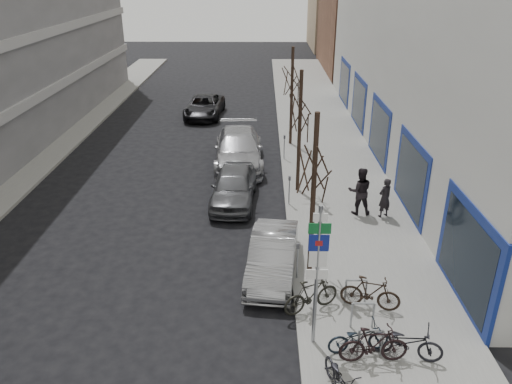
{
  "coord_description": "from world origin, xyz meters",
  "views": [
    {
      "loc": [
        1.02,
        -10.56,
        9.31
      ],
      "look_at": [
        0.8,
        5.62,
        2.0
      ],
      "focal_mm": 35.0,
      "sensor_mm": 36.0,
      "label": 1
    }
  ],
  "objects_px": {
    "meter_front": "(298,257)",
    "pedestrian_near": "(385,198)",
    "meter_back": "(284,145)",
    "bike_rack": "(363,312)",
    "bike_far_inner": "(370,293)",
    "highway_sign_pole": "(317,269)",
    "bike_mid_inner": "(311,295)",
    "parked_car_mid": "(234,186)",
    "bike_near_left": "(340,377)",
    "lane_car": "(204,106)",
    "tree_mid": "(300,103)",
    "tree_near": "(315,157)",
    "meter_mid": "(289,187)",
    "tree_far": "(292,73)",
    "bike_near_right": "(374,344)",
    "parked_car_back": "(239,149)",
    "bike_far_curb": "(406,339)",
    "bike_mid_curb": "(359,336)",
    "pedestrian_far": "(360,191)",
    "parked_car_front": "(273,256)"
  },
  "relations": [
    {
      "from": "bike_mid_inner",
      "to": "lane_car",
      "type": "xyz_separation_m",
      "value": [
        -5.39,
        21.27,
        -0.01
      ]
    },
    {
      "from": "parked_car_front",
      "to": "pedestrian_far",
      "type": "xyz_separation_m",
      "value": [
        3.56,
        4.25,
        0.46
      ]
    },
    {
      "from": "parked_car_mid",
      "to": "bike_near_right",
      "type": "bearing_deg",
      "value": -64.42
    },
    {
      "from": "meter_front",
      "to": "pedestrian_near",
      "type": "height_order",
      "value": "pedestrian_near"
    },
    {
      "from": "meter_mid",
      "to": "bike_near_right",
      "type": "bearing_deg",
      "value": -79.66
    },
    {
      "from": "parked_car_mid",
      "to": "highway_sign_pole",
      "type": "bearing_deg",
      "value": -70.86
    },
    {
      "from": "tree_mid",
      "to": "pedestrian_near",
      "type": "distance_m",
      "value": 5.22
    },
    {
      "from": "highway_sign_pole",
      "to": "bike_rack",
      "type": "distance_m",
      "value": 2.36
    },
    {
      "from": "bike_far_inner",
      "to": "pedestrian_near",
      "type": "distance_m",
      "value": 6.19
    },
    {
      "from": "parked_car_front",
      "to": "parked_car_mid",
      "type": "bearing_deg",
      "value": 111.97
    },
    {
      "from": "tree_far",
      "to": "parked_car_back",
      "type": "distance_m",
      "value": 5.26
    },
    {
      "from": "tree_near",
      "to": "meter_mid",
      "type": "bearing_deg",
      "value": 95.14
    },
    {
      "from": "bike_mid_inner",
      "to": "parked_car_mid",
      "type": "relative_size",
      "value": 0.41
    },
    {
      "from": "tree_near",
      "to": "pedestrian_near",
      "type": "bearing_deg",
      "value": 50.07
    },
    {
      "from": "bike_near_left",
      "to": "pedestrian_far",
      "type": "distance_m",
      "value": 9.72
    },
    {
      "from": "tree_mid",
      "to": "bike_mid_inner",
      "type": "bearing_deg",
      "value": -90.99
    },
    {
      "from": "tree_near",
      "to": "parked_car_mid",
      "type": "bearing_deg",
      "value": 117.12
    },
    {
      "from": "parked_car_front",
      "to": "meter_back",
      "type": "bearing_deg",
      "value": 91.91
    },
    {
      "from": "tree_near",
      "to": "parked_car_mid",
      "type": "distance_m",
      "value": 7.0
    },
    {
      "from": "bike_far_curb",
      "to": "bike_far_inner",
      "type": "bearing_deg",
      "value": 30.18
    },
    {
      "from": "bike_far_inner",
      "to": "parked_car_mid",
      "type": "height_order",
      "value": "parked_car_mid"
    },
    {
      "from": "highway_sign_pole",
      "to": "bike_mid_inner",
      "type": "bearing_deg",
      "value": 87.88
    },
    {
      "from": "parked_car_front",
      "to": "pedestrian_far",
      "type": "height_order",
      "value": "pedestrian_far"
    },
    {
      "from": "bike_near_left",
      "to": "pedestrian_near",
      "type": "height_order",
      "value": "pedestrian_near"
    },
    {
      "from": "bike_mid_curb",
      "to": "pedestrian_far",
      "type": "distance_m",
      "value": 8.17
    },
    {
      "from": "tree_far",
      "to": "meter_front",
      "type": "xyz_separation_m",
      "value": [
        -0.45,
        -13.5,
        -3.19
      ]
    },
    {
      "from": "bike_rack",
      "to": "tree_mid",
      "type": "distance_m",
      "value": 10.08
    },
    {
      "from": "parked_car_mid",
      "to": "tree_mid",
      "type": "bearing_deg",
      "value": 23.23
    },
    {
      "from": "pedestrian_near",
      "to": "tree_mid",
      "type": "bearing_deg",
      "value": -68.02
    },
    {
      "from": "bike_near_left",
      "to": "lane_car",
      "type": "relative_size",
      "value": 0.34
    },
    {
      "from": "pedestrian_near",
      "to": "bike_mid_curb",
      "type": "bearing_deg",
      "value": 43.36
    },
    {
      "from": "meter_front",
      "to": "bike_mid_curb",
      "type": "bearing_deg",
      "value": -67.67
    },
    {
      "from": "pedestrian_near",
      "to": "bike_mid_inner",
      "type": "bearing_deg",
      "value": 30.82
    },
    {
      "from": "bike_rack",
      "to": "parked_car_mid",
      "type": "relative_size",
      "value": 0.51
    },
    {
      "from": "meter_back",
      "to": "bike_near_right",
      "type": "height_order",
      "value": "meter_back"
    },
    {
      "from": "highway_sign_pole",
      "to": "meter_mid",
      "type": "bearing_deg",
      "value": 91.68
    },
    {
      "from": "meter_mid",
      "to": "pedestrian_near",
      "type": "xyz_separation_m",
      "value": [
        3.73,
        -1.08,
        0.05
      ]
    },
    {
      "from": "tree_far",
      "to": "meter_mid",
      "type": "height_order",
      "value": "tree_far"
    },
    {
      "from": "bike_mid_curb",
      "to": "parked_car_back",
      "type": "bearing_deg",
      "value": 5.21
    },
    {
      "from": "parked_car_back",
      "to": "pedestrian_far",
      "type": "distance_m",
      "value": 7.73
    },
    {
      "from": "bike_rack",
      "to": "bike_mid_curb",
      "type": "distance_m",
      "value": 0.99
    },
    {
      "from": "bike_far_curb",
      "to": "parked_car_mid",
      "type": "bearing_deg",
      "value": 43.2
    },
    {
      "from": "meter_back",
      "to": "parked_car_front",
      "type": "xyz_separation_m",
      "value": [
        -0.78,
        -10.56,
        -0.23
      ]
    },
    {
      "from": "bike_near_right",
      "to": "parked_car_back",
      "type": "distance_m",
      "value": 14.75
    },
    {
      "from": "bike_rack",
      "to": "bike_mid_inner",
      "type": "bearing_deg",
      "value": 151.62
    },
    {
      "from": "meter_back",
      "to": "bike_rack",
      "type": "bearing_deg",
      "value": -82.98
    },
    {
      "from": "meter_back",
      "to": "parked_car_mid",
      "type": "xyz_separation_m",
      "value": [
        -2.35,
        -5.03,
        -0.16
      ]
    },
    {
      "from": "tree_near",
      "to": "lane_car",
      "type": "bearing_deg",
      "value": 106.17
    },
    {
      "from": "bike_far_inner",
      "to": "lane_car",
      "type": "distance_m",
      "value": 22.29
    },
    {
      "from": "meter_back",
      "to": "highway_sign_pole",
      "type": "bearing_deg",
      "value": -88.98
    }
  ]
}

